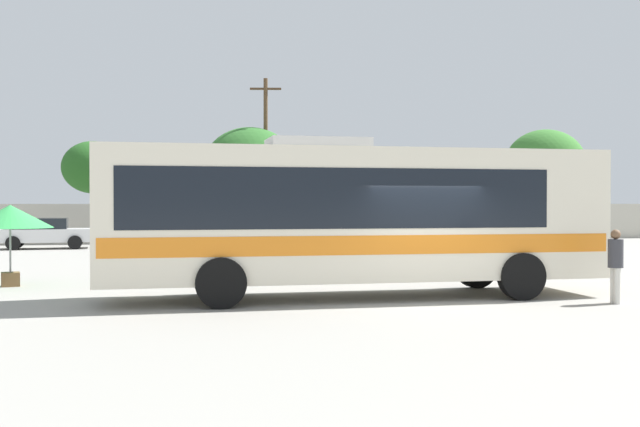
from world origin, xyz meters
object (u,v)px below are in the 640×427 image
parked_car_rightmost_silver (429,229)px  utility_pole_near (266,156)px  parked_car_second_dark_blue (171,230)px  vendor_umbrella_secondary_green (10,218)px  parked_car_leftmost_white (44,232)px  roadside_tree_midright (303,175)px  roadside_tree_right (545,163)px  roadside_tree_midleft (250,167)px  roadside_tree_left (93,168)px  coach_bus_cream_orange (349,213)px  attendant_by_bus_door (616,262)px  parked_car_third_maroon (294,230)px

parked_car_rightmost_silver → utility_pole_near: bearing=144.4°
parked_car_second_dark_blue → parked_car_rightmost_silver: (13.39, -0.50, -0.03)m
vendor_umbrella_secondary_green → parked_car_leftmost_white: (-1.29, 16.75, -0.99)m
parked_car_leftmost_white → roadside_tree_midright: bearing=28.4°
parked_car_second_dark_blue → roadside_tree_right: roadside_tree_right is taller
utility_pole_near → vendor_umbrella_secondary_green: bearing=-113.9°
vendor_umbrella_secondary_green → roadside_tree_right: roadside_tree_right is taller
roadside_tree_midleft → roadside_tree_midright: (3.30, 0.91, -0.42)m
parked_car_leftmost_white → parked_car_rightmost_silver: parked_car_rightmost_silver is taller
roadside_tree_left → roadside_tree_midright: roadside_tree_left is taller
coach_bus_cream_orange → attendant_by_bus_door: bearing=-23.3°
attendant_by_bus_door → roadside_tree_midleft: size_ratio=0.24×
coach_bus_cream_orange → vendor_umbrella_secondary_green: size_ratio=5.29×
roadside_tree_right → roadside_tree_midleft: bearing=-178.3°
roadside_tree_midleft → roadside_tree_midright: size_ratio=1.20×
parked_car_rightmost_silver → roadside_tree_left: size_ratio=0.77×
parked_car_third_maroon → parked_car_rightmost_silver: (7.15, -0.56, -0.00)m
parked_car_leftmost_white → roadside_tree_right: 30.81m
parked_car_second_dark_blue → attendant_by_bus_door: bearing=-70.3°
attendant_by_bus_door → parked_car_third_maroon: attendant_by_bus_door is taller
attendant_by_bus_door → parked_car_leftmost_white: size_ratio=0.36×
coach_bus_cream_orange → parked_car_third_maroon: coach_bus_cream_orange is taller
utility_pole_near → roadside_tree_midright: size_ratio=1.71×
parked_car_leftmost_white → utility_pole_near: bearing=27.8°
parked_car_second_dark_blue → roadside_tree_midright: (8.01, 6.60, 3.01)m
coach_bus_cream_orange → roadside_tree_left: bearing=104.4°
coach_bus_cream_orange → parked_car_second_dark_blue: size_ratio=2.43×
vendor_umbrella_secondary_green → parked_car_third_maroon: 20.72m
vendor_umbrella_secondary_green → parked_car_second_dark_blue: vendor_umbrella_secondary_green is taller
roadside_tree_midleft → roadside_tree_right: 19.19m
coach_bus_cream_orange → parked_car_second_dark_blue: bearing=98.7°
parked_car_second_dark_blue → roadside_tree_left: roadside_tree_left is taller
parked_car_third_maroon → roadside_tree_midright: roadside_tree_midright is taller
vendor_umbrella_secondary_green → roadside_tree_right: bearing=40.0°
vendor_umbrella_secondary_green → parked_car_rightmost_silver: 24.80m
parked_car_third_maroon → roadside_tree_midright: 7.43m
roadside_tree_left → coach_bus_cream_orange: bearing=-75.6°
vendor_umbrella_secondary_green → utility_pole_near: (10.07, 22.73, 3.09)m
parked_car_leftmost_white → roadside_tree_midleft: (10.53, 6.55, 3.46)m
roadside_tree_left → parked_car_leftmost_white: bearing=-101.1°
parked_car_leftmost_white → utility_pole_near: 13.47m
coach_bus_cream_orange → parked_car_rightmost_silver: 23.54m
attendant_by_bus_door → vendor_umbrella_secondary_green: vendor_umbrella_secondary_green is taller
parked_car_third_maroon → roadside_tree_right: size_ratio=0.65×
attendant_by_bus_door → roadside_tree_right: size_ratio=0.23×
parked_car_second_dark_blue → parked_car_third_maroon: (6.24, 0.06, -0.03)m
vendor_umbrella_secondary_green → attendant_by_bus_door: bearing=-26.0°
attendant_by_bus_door → roadside_tree_left: (-12.76, 31.52, 3.30)m
parked_car_second_dark_blue → parked_car_third_maroon: 6.24m
utility_pole_near → roadside_tree_midright: (2.47, 1.49, -1.04)m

